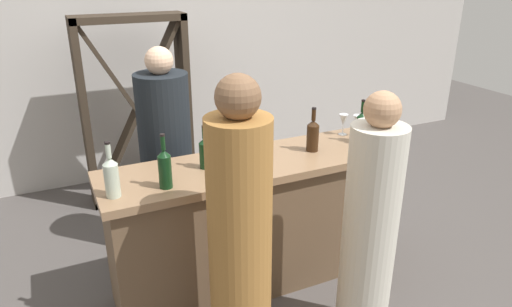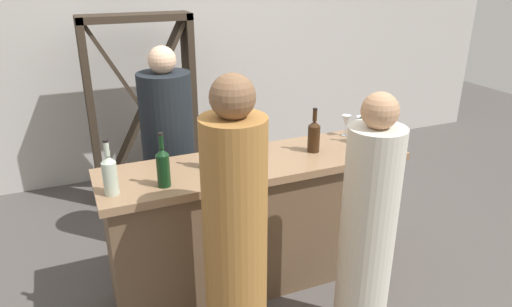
# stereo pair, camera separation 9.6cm
# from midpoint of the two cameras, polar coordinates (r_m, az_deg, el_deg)

# --- Properties ---
(ground_plane) EXTENTS (12.00, 12.00, 0.00)m
(ground_plane) POSITION_cam_midpoint_polar(r_m,az_deg,el_deg) (3.43, -0.83, -15.03)
(ground_plane) COLOR #4C4744
(back_wall) EXTENTS (8.00, 0.10, 2.80)m
(back_wall) POSITION_cam_midpoint_polar(r_m,az_deg,el_deg) (4.87, -11.97, 13.75)
(back_wall) COLOR #BCB7B2
(back_wall) RESTS_ON ground
(bar_counter) EXTENTS (1.98, 0.56, 0.91)m
(bar_counter) POSITION_cam_midpoint_polar(r_m,az_deg,el_deg) (3.18, -0.88, -8.40)
(bar_counter) COLOR brown
(bar_counter) RESTS_ON ground
(wine_rack) EXTENTS (0.96, 0.28, 1.68)m
(wine_rack) POSITION_cam_midpoint_polar(r_m,az_deg,el_deg) (4.38, -14.93, 5.05)
(wine_rack) COLOR #33281E
(wine_rack) RESTS_ON ground
(wine_bottle_leftmost_clear_pale) EXTENTS (0.08, 0.08, 0.31)m
(wine_bottle_leftmost_clear_pale) POSITION_cam_midpoint_polar(r_m,az_deg,el_deg) (2.61, -18.21, -2.65)
(wine_bottle_leftmost_clear_pale) COLOR #B7C6B2
(wine_bottle_leftmost_clear_pale) RESTS_ON bar_counter
(wine_bottle_second_left_dark_green) EXTENTS (0.07, 0.07, 0.32)m
(wine_bottle_second_left_dark_green) POSITION_cam_midpoint_polar(r_m,az_deg,el_deg) (2.63, -12.08, -1.70)
(wine_bottle_second_left_dark_green) COLOR black
(wine_bottle_second_left_dark_green) RESTS_ON bar_counter
(wine_bottle_center_dark_green) EXTENTS (0.07, 0.07, 0.27)m
(wine_bottle_center_dark_green) POSITION_cam_midpoint_polar(r_m,az_deg,el_deg) (2.85, -7.22, 0.15)
(wine_bottle_center_dark_green) COLOR black
(wine_bottle_center_dark_green) RESTS_ON bar_counter
(wine_bottle_second_right_amber_brown) EXTENTS (0.08, 0.08, 0.30)m
(wine_bottle_second_right_amber_brown) POSITION_cam_midpoint_polar(r_m,az_deg,el_deg) (3.11, 6.08, 2.28)
(wine_bottle_second_right_amber_brown) COLOR #331E0F
(wine_bottle_second_right_amber_brown) RESTS_ON bar_counter
(wine_bottle_rightmost_dark_green) EXTENTS (0.07, 0.07, 0.31)m
(wine_bottle_rightmost_dark_green) POSITION_cam_midpoint_polar(r_m,az_deg,el_deg) (3.32, 11.90, 3.27)
(wine_bottle_rightmost_dark_green) COLOR black
(wine_bottle_rightmost_dark_green) RESTS_ON bar_counter
(wine_bottle_far_right_near_black) EXTENTS (0.08, 0.08, 0.30)m
(wine_bottle_far_right_near_black) POSITION_cam_midpoint_polar(r_m,az_deg,el_deg) (3.27, 13.89, 2.77)
(wine_bottle_far_right_near_black) COLOR black
(wine_bottle_far_right_near_black) RESTS_ON bar_counter
(wine_glass_near_left) EXTENTS (0.08, 0.08, 0.16)m
(wine_glass_near_left) POSITION_cam_midpoint_polar(r_m,az_deg,el_deg) (3.44, 11.59, 3.94)
(wine_glass_near_left) COLOR white
(wine_glass_near_left) RESTS_ON bar_counter
(wine_glass_near_center) EXTENTS (0.07, 0.07, 0.15)m
(wine_glass_near_center) POSITION_cam_midpoint_polar(r_m,az_deg,el_deg) (3.10, -0.66, 2.15)
(wine_glass_near_center) COLOR white
(wine_glass_near_center) RESTS_ON bar_counter
(wine_glass_near_right) EXTENTS (0.06, 0.06, 0.15)m
(wine_glass_near_right) POSITION_cam_midpoint_polar(r_m,az_deg,el_deg) (3.45, 9.81, 3.95)
(wine_glass_near_right) COLOR white
(wine_glass_near_right) RESTS_ON bar_counter
(person_left_guest) EXTENTS (0.38, 0.38, 1.63)m
(person_left_guest) POSITION_cam_midpoint_polar(r_m,az_deg,el_deg) (2.43, -3.11, -10.63)
(person_left_guest) COLOR #9E6B33
(person_left_guest) RESTS_ON ground
(person_center_guest) EXTENTS (0.33, 0.33, 1.50)m
(person_center_guest) POSITION_cam_midpoint_polar(r_m,az_deg,el_deg) (2.69, 12.66, -9.25)
(person_center_guest) COLOR beige
(person_center_guest) RESTS_ON ground
(person_server_behind) EXTENTS (0.45, 0.45, 1.56)m
(person_server_behind) POSITION_cam_midpoint_polar(r_m,az_deg,el_deg) (3.53, -11.57, -1.00)
(person_server_behind) COLOR black
(person_server_behind) RESTS_ON ground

